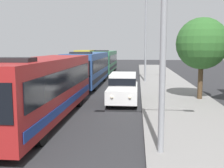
% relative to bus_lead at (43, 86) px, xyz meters
% --- Properties ---
extents(bus_lead, '(2.58, 11.40, 3.21)m').
position_rel_bus_lead_xyz_m(bus_lead, '(0.00, 0.00, 0.00)').
color(bus_lead, maroon).
rests_on(bus_lead, ground_plane).
extents(bus_second_in_line, '(2.58, 11.28, 3.21)m').
position_rel_bus_lead_xyz_m(bus_second_in_line, '(-0.00, 12.59, -0.00)').
color(bus_second_in_line, '#284C8C').
rests_on(bus_second_in_line, ground_plane).
extents(bus_middle, '(2.58, 11.88, 3.21)m').
position_rel_bus_lead_xyz_m(bus_middle, '(0.00, 25.58, 0.00)').
color(bus_middle, '#33724C').
rests_on(bus_middle, ground_plane).
extents(white_suv, '(1.86, 4.89, 1.90)m').
position_rel_bus_lead_xyz_m(white_suv, '(3.70, 4.63, -0.66)').
color(white_suv, white).
rests_on(white_suv, ground_plane).
extents(box_truck_oncoming, '(2.35, 7.63, 3.15)m').
position_rel_bus_lead_xyz_m(box_truck_oncoming, '(-3.30, 27.70, 0.02)').
color(box_truck_oncoming, black).
rests_on(box_truck_oncoming, ground_plane).
extents(streetlamp_near, '(5.45, 0.28, 7.89)m').
position_rel_bus_lead_xyz_m(streetlamp_near, '(5.40, -4.11, 3.29)').
color(streetlamp_near, gray).
rests_on(streetlamp_near, sidewalk).
extents(streetlamp_mid, '(5.36, 0.28, 8.75)m').
position_rel_bus_lead_xyz_m(streetlamp_mid, '(5.40, 14.90, 3.74)').
color(streetlamp_mid, gray).
rests_on(streetlamp_mid, sidewalk).
extents(roadside_tree, '(3.39, 3.39, 5.37)m').
position_rel_bus_lead_xyz_m(roadside_tree, '(8.80, 5.68, 2.12)').
color(roadside_tree, '#4C3823').
rests_on(roadside_tree, sidewalk).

